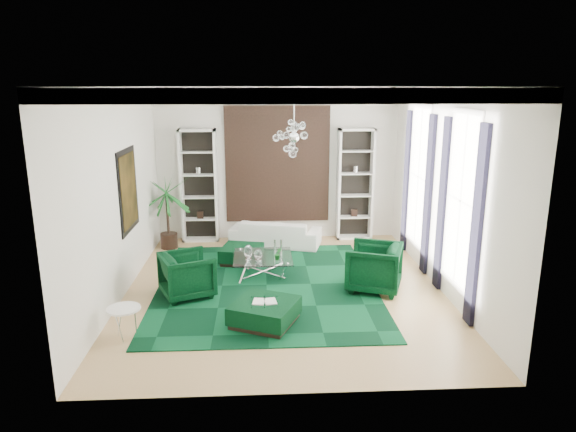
{
  "coord_description": "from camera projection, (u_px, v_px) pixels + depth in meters",
  "views": [
    {
      "loc": [
        -0.42,
        -9.26,
        3.81
      ],
      "look_at": [
        0.11,
        0.5,
        1.32
      ],
      "focal_mm": 32.0,
      "sensor_mm": 36.0,
      "label": 1
    }
  ],
  "objects": [
    {
      "name": "wall_front",
      "position": [
        297.0,
        252.0,
        6.06
      ],
      "size": [
        6.0,
        0.02,
        3.8
      ],
      "primitive_type": "cube",
      "color": "white",
      "rests_on": "ground"
    },
    {
      "name": "sofa",
      "position": [
        275.0,
        233.0,
        12.54
      ],
      "size": [
        2.31,
        1.38,
        0.63
      ],
      "primitive_type": "imported",
      "rotation": [
        0.0,
        0.0,
        2.88
      ],
      "color": "white",
      "rests_on": "floor"
    },
    {
      "name": "floor",
      "position": [
        284.0,
        289.0,
        9.93
      ],
      "size": [
        6.0,
        7.0,
        0.02
      ],
      "primitive_type": "cube",
      "color": "tan",
      "rests_on": "ground"
    },
    {
      "name": "curtain_far_b",
      "position": [
        407.0,
        182.0,
        11.88
      ],
      "size": [
        0.07,
        0.3,
        3.25
      ],
      "primitive_type": "cube",
      "color": "black",
      "rests_on": "floor"
    },
    {
      "name": "curtain_near_b",
      "position": [
        442.0,
        205.0,
        9.55
      ],
      "size": [
        0.07,
        0.3,
        3.25
      ],
      "primitive_type": "cube",
      "color": "black",
      "rests_on": "floor"
    },
    {
      "name": "book",
      "position": [
        265.0,
        301.0,
        8.36
      ],
      "size": [
        0.4,
        0.26,
        0.03
      ],
      "primitive_type": "cube",
      "color": "white",
      "rests_on": "ottoman_front"
    },
    {
      "name": "table_plant",
      "position": [
        278.0,
        254.0,
        10.27
      ],
      "size": [
        0.16,
        0.14,
        0.26
      ],
      "primitive_type": "imported",
      "rotation": [
        0.0,
        0.0,
        0.15
      ],
      "color": "#186723",
      "rests_on": "coffee_table"
    },
    {
      "name": "armchair_left",
      "position": [
        187.0,
        275.0,
        9.48
      ],
      "size": [
        1.19,
        1.17,
        0.83
      ],
      "primitive_type": "imported",
      "rotation": [
        0.0,
        0.0,
        1.98
      ],
      "color": "black",
      "rests_on": "floor"
    },
    {
      "name": "coffee_table",
      "position": [
        263.0,
        266.0,
        10.58
      ],
      "size": [
        1.2,
        1.2,
        0.41
      ],
      "primitive_type": null,
      "rotation": [
        0.0,
        0.0,
        0.01
      ],
      "color": "white",
      "rests_on": "floor"
    },
    {
      "name": "painting",
      "position": [
        129.0,
        190.0,
        9.89
      ],
      "size": [
        0.04,
        1.3,
        1.6
      ],
      "primitive_type": "cube",
      "color": "black",
      "rests_on": "wall_left"
    },
    {
      "name": "crown_molding",
      "position": [
        284.0,
        92.0,
        9.01
      ],
      "size": [
        6.0,
        7.0,
        0.18
      ],
      "primitive_type": null,
      "color": "white",
      "rests_on": "ceiling"
    },
    {
      "name": "ceiling_medallion",
      "position": [
        283.0,
        88.0,
        9.28
      ],
      "size": [
        0.9,
        0.9,
        0.05
      ],
      "primitive_type": "cylinder",
      "color": "white",
      "rests_on": "ceiling"
    },
    {
      "name": "curtain_near_a",
      "position": [
        477.0,
        227.0,
        8.05
      ],
      "size": [
        0.07,
        0.3,
        3.25
      ],
      "primitive_type": "cube",
      "color": "black",
      "rests_on": "floor"
    },
    {
      "name": "shelving_right",
      "position": [
        355.0,
        184.0,
        12.88
      ],
      "size": [
        0.9,
        0.38,
        2.8
      ],
      "primitive_type": null,
      "color": "white",
      "rests_on": "floor"
    },
    {
      "name": "window_near",
      "position": [
        461.0,
        201.0,
        8.74
      ],
      "size": [
        0.03,
        1.1,
        2.9
      ],
      "primitive_type": "cube",
      "color": "white",
      "rests_on": "wall_right"
    },
    {
      "name": "armchair_right",
      "position": [
        374.0,
        267.0,
        9.77
      ],
      "size": [
        1.27,
        1.25,
        0.9
      ],
      "primitive_type": "imported",
      "rotation": [
        0.0,
        0.0,
        -1.93
      ],
      "color": "black",
      "rests_on": "floor"
    },
    {
      "name": "ottoman_front",
      "position": [
        265.0,
        313.0,
        8.41
      ],
      "size": [
        1.27,
        1.27,
        0.38
      ],
      "primitive_type": "cube",
      "rotation": [
        0.0,
        0.0,
        -0.43
      ],
      "color": "black",
      "rests_on": "floor"
    },
    {
      "name": "ottoman_side",
      "position": [
        242.0,
        255.0,
        11.32
      ],
      "size": [
        1.01,
        1.01,
        0.37
      ],
      "primitive_type": "cube",
      "rotation": [
        0.0,
        0.0,
        -0.23
      ],
      "color": "black",
      "rests_on": "floor"
    },
    {
      "name": "wall_back",
      "position": [
        277.0,
        164.0,
        12.85
      ],
      "size": [
        6.0,
        0.02,
        3.8
      ],
      "primitive_type": "cube",
      "color": "white",
      "rests_on": "ground"
    },
    {
      "name": "side_table",
      "position": [
        125.0,
        323.0,
        7.92
      ],
      "size": [
        0.61,
        0.61,
        0.49
      ],
      "primitive_type": "cylinder",
      "rotation": [
        0.0,
        0.0,
        0.21
      ],
      "color": "white",
      "rests_on": "floor"
    },
    {
      "name": "palm",
      "position": [
        167.0,
        204.0,
        12.14
      ],
      "size": [
        1.38,
        1.38,
        2.2
      ],
      "primitive_type": null,
      "rotation": [
        0.0,
        0.0,
        -0.0
      ],
      "color": "#186723",
      "rests_on": "floor"
    },
    {
      "name": "ceiling",
      "position": [
        284.0,
        86.0,
        8.98
      ],
      "size": [
        6.0,
        7.0,
        0.02
      ],
      "primitive_type": "cube",
      "color": "white",
      "rests_on": "ground"
    },
    {
      "name": "tapestry",
      "position": [
        277.0,
        164.0,
        12.8
      ],
      "size": [
        2.5,
        0.06,
        2.8
      ],
      "primitive_type": "cube",
      "color": "black",
      "rests_on": "wall_back"
    },
    {
      "name": "curtain_far_a",
      "position": [
        428.0,
        196.0,
        10.37
      ],
      "size": [
        0.07,
        0.3,
        3.25
      ],
      "primitive_type": "cube",
      "color": "black",
      "rests_on": "floor"
    },
    {
      "name": "wall_left",
      "position": [
        118.0,
        194.0,
        9.3
      ],
      "size": [
        0.02,
        7.0,
        3.8
      ],
      "primitive_type": "cube",
      "color": "white",
      "rests_on": "ground"
    },
    {
      "name": "window_far",
      "position": [
        419.0,
        177.0,
        11.06
      ],
      "size": [
        0.03,
        1.1,
        2.9
      ],
      "primitive_type": "cube",
      "color": "white",
      "rests_on": "wall_right"
    },
    {
      "name": "rug",
      "position": [
        267.0,
        285.0,
        10.06
      ],
      "size": [
        4.2,
        5.0,
        0.02
      ],
      "primitive_type": "cube",
      "color": "black",
      "rests_on": "floor"
    },
    {
      "name": "chandelier",
      "position": [
        294.0,
        138.0,
        9.74
      ],
      "size": [
        0.99,
        0.99,
        0.74
      ],
      "primitive_type": null,
      "rotation": [
        0.0,
        0.0,
        -0.24
      ],
      "color": "white",
      "rests_on": "ceiling"
    },
    {
      "name": "wall_right",
      "position": [
        444.0,
        191.0,
        9.61
      ],
      "size": [
        0.02,
        7.0,
        3.8
      ],
      "primitive_type": "cube",
      "color": "white",
      "rests_on": "ground"
    },
    {
      "name": "shelving_left",
      "position": [
        199.0,
        186.0,
        12.68
      ],
      "size": [
        0.9,
        0.38,
        2.8
      ],
      "primitive_type": null,
      "color": "white",
      "rests_on": "floor"
    }
  ]
}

